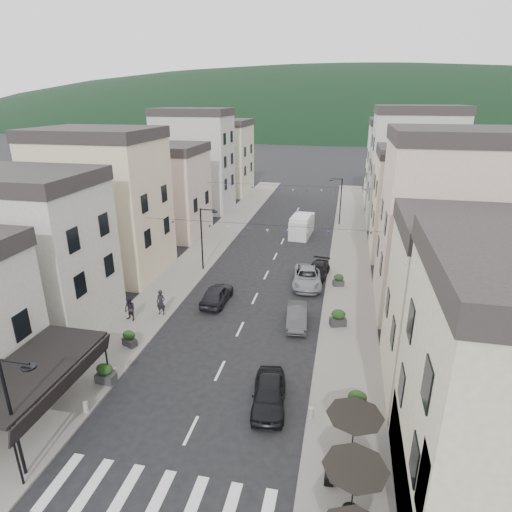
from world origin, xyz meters
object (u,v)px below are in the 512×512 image
at_px(parked_car_b, 297,316).
at_px(parked_car_d, 317,271).
at_px(delivery_van, 302,225).
at_px(parked_car_a, 269,394).
at_px(parked_car_e, 217,294).
at_px(parked_car_c, 307,277).
at_px(pedestrian_b, 130,309).
at_px(pedestrian_a, 161,303).

height_order(parked_car_b, parked_car_d, parked_car_b).
distance_m(parked_car_d, delivery_van, 12.54).
height_order(parked_car_a, parked_car_e, parked_car_e).
bearing_deg(parked_car_b, parked_car_c, 84.12).
bearing_deg(parked_car_e, delivery_van, -101.89).
relative_size(parked_car_a, pedestrian_b, 2.38).
bearing_deg(parked_car_d, parked_car_b, -86.94).
height_order(parked_car_a, parked_car_c, parked_car_c).
height_order(parked_car_e, pedestrian_b, pedestrian_b).
distance_m(parked_car_b, parked_car_d, 8.92).
height_order(pedestrian_a, pedestrian_b, pedestrian_a).
relative_size(parked_car_a, parked_car_e, 0.99).
relative_size(delivery_van, pedestrian_b, 3.03).
xyz_separation_m(parked_car_a, parked_car_d, (1.18, 17.80, -0.09)).
xyz_separation_m(parked_car_b, delivery_van, (-1.98, 21.11, 0.58)).
distance_m(parked_car_d, parked_car_e, 10.02).
relative_size(parked_car_b, pedestrian_b, 2.25).
bearing_deg(parked_car_d, parked_car_a, -85.82).
relative_size(parked_car_b, parked_car_c, 0.76).
bearing_deg(pedestrian_a, parked_car_c, 40.12).
bearing_deg(parked_car_a, parked_car_e, 112.32).
relative_size(parked_car_d, pedestrian_b, 2.47).
distance_m(parked_car_a, parked_car_d, 17.84).
bearing_deg(parked_car_e, parked_car_a, 121.25).
distance_m(delivery_van, pedestrian_a, 23.33).
xyz_separation_m(parked_car_e, pedestrian_a, (-3.43, -2.92, 0.35)).
bearing_deg(pedestrian_b, parked_car_e, 55.57).
xyz_separation_m(parked_car_b, pedestrian_a, (-10.06, -0.78, 0.42)).
bearing_deg(parked_car_c, parked_car_d, 64.06).
distance_m(parked_car_a, parked_car_c, 15.98).
height_order(parked_car_e, pedestrian_a, pedestrian_a).
bearing_deg(parked_car_d, delivery_van, 110.66).
distance_m(parked_car_e, pedestrian_b, 6.76).
height_order(parked_car_d, delivery_van, delivery_van).
distance_m(parked_car_a, parked_car_e, 12.68).
height_order(parked_car_c, delivery_van, delivery_van).
height_order(parked_car_c, parked_car_d, parked_car_c).
bearing_deg(pedestrian_a, parked_car_e, 42.79).
distance_m(parked_car_d, pedestrian_a, 14.52).
bearing_deg(parked_car_c, pedestrian_b, -147.10).
distance_m(parked_car_c, pedestrian_b, 15.05).
bearing_deg(parked_car_b, parked_car_e, 156.68).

